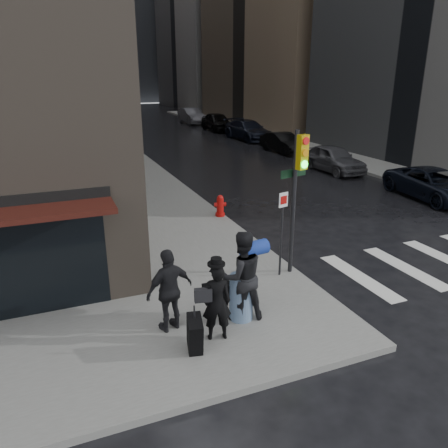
{
  "coord_description": "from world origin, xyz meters",
  "views": [
    {
      "loc": [
        -4.0,
        -7.54,
        5.3
      ],
      "look_at": [
        0.33,
        3.02,
        1.3
      ],
      "focal_mm": 35.0,
      "sensor_mm": 36.0,
      "label": 1
    }
  ],
  "objects_px": {
    "man_greycoat": "(170,290)",
    "parked_car_2": "(283,143)",
    "traffic_light": "(296,184)",
    "parked_car_1": "(333,158)",
    "parked_car_0": "(434,184)",
    "parked_car_3": "(248,130)",
    "man_overcoat": "(212,307)",
    "fire_hydrant": "(220,207)",
    "man_jeans": "(241,276)",
    "parked_car_5": "(192,116)",
    "parked_car_4": "(217,122)"
  },
  "relations": [
    {
      "from": "man_greycoat",
      "to": "parked_car_2",
      "type": "relative_size",
      "value": 0.44
    },
    {
      "from": "traffic_light",
      "to": "parked_car_1",
      "type": "relative_size",
      "value": 0.89
    },
    {
      "from": "man_greycoat",
      "to": "parked_car_2",
      "type": "bearing_deg",
      "value": -141.0
    },
    {
      "from": "parked_car_0",
      "to": "traffic_light",
      "type": "bearing_deg",
      "value": -150.19
    },
    {
      "from": "parked_car_3",
      "to": "parked_car_1",
      "type": "bearing_deg",
      "value": -98.14
    },
    {
      "from": "man_overcoat",
      "to": "traffic_light",
      "type": "distance_m",
      "value": 4.14
    },
    {
      "from": "parked_car_2",
      "to": "parked_car_0",
      "type": "bearing_deg",
      "value": -90.8
    },
    {
      "from": "man_overcoat",
      "to": "parked_car_1",
      "type": "relative_size",
      "value": 0.42
    },
    {
      "from": "parked_car_1",
      "to": "parked_car_2",
      "type": "height_order",
      "value": "parked_car_1"
    },
    {
      "from": "traffic_light",
      "to": "fire_hydrant",
      "type": "relative_size",
      "value": 4.69
    },
    {
      "from": "man_jeans",
      "to": "parked_car_2",
      "type": "xyz_separation_m",
      "value": [
        11.6,
        18.62,
        -0.5
      ]
    },
    {
      "from": "parked_car_3",
      "to": "man_overcoat",
      "type": "bearing_deg",
      "value": -121.41
    },
    {
      "from": "parked_car_5",
      "to": "man_jeans",
      "type": "bearing_deg",
      "value": -106.68
    },
    {
      "from": "fire_hydrant",
      "to": "parked_car_2",
      "type": "xyz_separation_m",
      "value": [
        9.33,
        11.75,
        0.16
      ]
    },
    {
      "from": "parked_car_0",
      "to": "parked_car_1",
      "type": "xyz_separation_m",
      "value": [
        -0.75,
        6.33,
        0.07
      ]
    },
    {
      "from": "parked_car_4",
      "to": "parked_car_5",
      "type": "height_order",
      "value": "parked_car_4"
    },
    {
      "from": "parked_car_1",
      "to": "parked_car_5",
      "type": "distance_m",
      "value": 25.33
    },
    {
      "from": "fire_hydrant",
      "to": "parked_car_3",
      "type": "distance_m",
      "value": 20.52
    },
    {
      "from": "parked_car_0",
      "to": "parked_car_1",
      "type": "relative_size",
      "value": 1.11
    },
    {
      "from": "parked_car_1",
      "to": "fire_hydrant",
      "type": "bearing_deg",
      "value": -150.27
    },
    {
      "from": "fire_hydrant",
      "to": "parked_car_4",
      "type": "distance_m",
      "value": 26.2
    },
    {
      "from": "traffic_light",
      "to": "parked_car_5",
      "type": "bearing_deg",
      "value": 62.38
    },
    {
      "from": "parked_car_5",
      "to": "fire_hydrant",
      "type": "bearing_deg",
      "value": -106.33
    },
    {
      "from": "parked_car_1",
      "to": "parked_car_3",
      "type": "height_order",
      "value": "parked_car_3"
    },
    {
      "from": "parked_car_3",
      "to": "fire_hydrant",
      "type": "bearing_deg",
      "value": -122.89
    },
    {
      "from": "parked_car_1",
      "to": "man_overcoat",
      "type": "bearing_deg",
      "value": -134.75
    },
    {
      "from": "fire_hydrant",
      "to": "parked_car_0",
      "type": "bearing_deg",
      "value": -5.37
    },
    {
      "from": "man_jeans",
      "to": "parked_car_4",
      "type": "height_order",
      "value": "man_jeans"
    },
    {
      "from": "man_overcoat",
      "to": "fire_hydrant",
      "type": "relative_size",
      "value": 2.23
    },
    {
      "from": "man_overcoat",
      "to": "traffic_light",
      "type": "height_order",
      "value": "traffic_light"
    },
    {
      "from": "man_greycoat",
      "to": "traffic_light",
      "type": "distance_m",
      "value": 4.3
    },
    {
      "from": "man_overcoat",
      "to": "parked_car_4",
      "type": "distance_m",
      "value": 34.26
    },
    {
      "from": "parked_car_3",
      "to": "parked_car_4",
      "type": "relative_size",
      "value": 1.11
    },
    {
      "from": "man_jeans",
      "to": "parked_car_4",
      "type": "xyz_separation_m",
      "value": [
        11.75,
        31.28,
        -0.35
      ]
    },
    {
      "from": "traffic_light",
      "to": "parked_car_0",
      "type": "height_order",
      "value": "traffic_light"
    },
    {
      "from": "man_jeans",
      "to": "parked_car_3",
      "type": "bearing_deg",
      "value": -112.89
    },
    {
      "from": "man_jeans",
      "to": "man_greycoat",
      "type": "height_order",
      "value": "man_jeans"
    },
    {
      "from": "man_overcoat",
      "to": "man_greycoat",
      "type": "height_order",
      "value": "man_greycoat"
    },
    {
      "from": "parked_car_3",
      "to": "parked_car_4",
      "type": "xyz_separation_m",
      "value": [
        -0.2,
        6.33,
        0.05
      ]
    },
    {
      "from": "man_jeans",
      "to": "parked_car_2",
      "type": "distance_m",
      "value": 21.94
    },
    {
      "from": "man_overcoat",
      "to": "fire_hydrant",
      "type": "xyz_separation_m",
      "value": [
        3.14,
        7.43,
        -0.39
      ]
    },
    {
      "from": "man_jeans",
      "to": "parked_car_4",
      "type": "distance_m",
      "value": 33.42
    },
    {
      "from": "parked_car_3",
      "to": "parked_car_5",
      "type": "height_order",
      "value": "parked_car_5"
    },
    {
      "from": "man_overcoat",
      "to": "parked_car_4",
      "type": "relative_size",
      "value": 0.37
    },
    {
      "from": "man_jeans",
      "to": "traffic_light",
      "type": "relative_size",
      "value": 0.54
    },
    {
      "from": "man_jeans",
      "to": "traffic_light",
      "type": "distance_m",
      "value": 3.08
    },
    {
      "from": "parked_car_2",
      "to": "parked_car_5",
      "type": "distance_m",
      "value": 19.0
    },
    {
      "from": "traffic_light",
      "to": "parked_car_2",
      "type": "distance_m",
      "value": 19.55
    },
    {
      "from": "parked_car_4",
      "to": "parked_car_0",
      "type": "bearing_deg",
      "value": -88.12
    },
    {
      "from": "parked_car_0",
      "to": "parked_car_1",
      "type": "distance_m",
      "value": 6.38
    }
  ]
}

